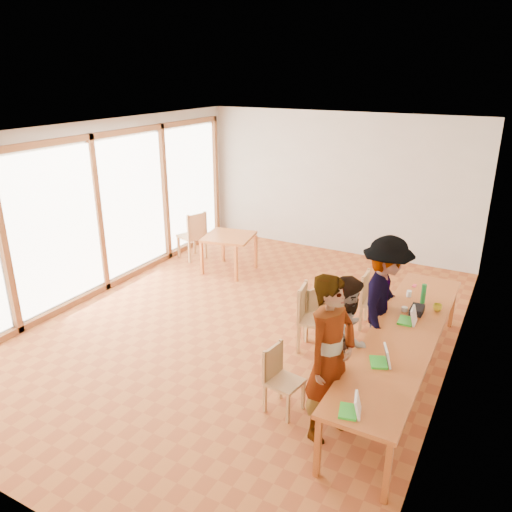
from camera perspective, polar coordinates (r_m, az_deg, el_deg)
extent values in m
plane|color=#AB5B29|center=(7.95, -1.20, -7.92)|extent=(8.00, 8.00, 0.00)
cube|color=beige|center=(10.89, 9.33, 8.13)|extent=(6.00, 0.10, 3.00)
cube|color=beige|center=(4.65, -27.09, -11.45)|extent=(6.00, 0.10, 3.00)
cube|color=beige|center=(6.50, 22.35, -1.72)|extent=(0.10, 8.00, 3.00)
cube|color=white|center=(9.14, -17.68, 5.05)|extent=(0.10, 8.00, 3.00)
cube|color=white|center=(7.04, -1.39, 14.25)|extent=(6.00, 8.00, 0.04)
cube|color=#BC6529|center=(6.49, 16.54, -8.58)|extent=(0.80, 4.00, 0.05)
cube|color=#BC6529|center=(5.22, 7.07, -20.87)|extent=(0.06, 0.06, 0.70)
cube|color=#BC6529|center=(8.42, 17.00, -4.53)|extent=(0.06, 0.06, 0.70)
cube|color=#BC6529|center=(5.09, 14.79, -22.82)|extent=(0.06, 0.06, 0.70)
cube|color=#BC6529|center=(8.34, 21.56, -5.35)|extent=(0.06, 0.06, 0.70)
cube|color=#BC6529|center=(9.77, -3.13, 2.22)|extent=(0.90, 0.90, 0.05)
cube|color=#BC6529|center=(9.79, -6.23, -0.16)|extent=(0.05, 0.05, 0.70)
cube|color=#BC6529|center=(10.40, -3.80, 1.18)|extent=(0.05, 0.05, 0.70)
cube|color=#BC6529|center=(9.39, -2.30, -0.96)|extent=(0.05, 0.05, 0.70)
cube|color=#BC6529|center=(10.03, -0.02, 0.47)|extent=(0.05, 0.05, 0.70)
cube|color=tan|center=(5.98, 3.27, -14.21)|extent=(0.43, 0.43, 0.04)
cube|color=tan|center=(5.94, 1.92, -11.95)|extent=(0.09, 0.38, 0.39)
cube|color=tan|center=(7.18, 6.82, -7.28)|extent=(0.52, 0.52, 0.04)
cube|color=tan|center=(7.10, 5.30, -5.22)|extent=(0.12, 0.45, 0.47)
cube|color=tan|center=(7.36, 7.69, -7.12)|extent=(0.51, 0.51, 0.04)
cube|color=tan|center=(7.37, 6.78, -5.12)|extent=(0.18, 0.37, 0.41)
cube|color=tan|center=(7.91, 13.55, -5.26)|extent=(0.44, 0.44, 0.04)
cube|color=tan|center=(7.84, 12.35, -3.46)|extent=(0.07, 0.42, 0.44)
cube|color=tan|center=(10.64, -7.37, 2.28)|extent=(0.61, 0.61, 0.05)
cube|color=tan|center=(10.38, -6.76, 3.43)|extent=(0.21, 0.46, 0.50)
imported|color=gray|center=(5.41, 8.48, -11.50)|extent=(0.63, 0.79, 1.88)
imported|color=gray|center=(6.21, 10.38, -8.94)|extent=(0.64, 0.79, 1.54)
imported|color=gray|center=(6.90, 14.46, -4.97)|extent=(0.75, 1.20, 1.79)
cube|color=green|center=(5.01, 10.48, -17.06)|extent=(0.22, 0.27, 0.02)
cube|color=white|center=(4.95, 11.56, -16.36)|extent=(0.12, 0.23, 0.20)
cube|color=green|center=(5.78, 13.82, -11.72)|extent=(0.26, 0.30, 0.03)
cube|color=white|center=(5.75, 14.79, -10.95)|extent=(0.16, 0.24, 0.21)
cube|color=green|center=(6.74, 16.74, -7.11)|extent=(0.19, 0.26, 0.03)
cube|color=white|center=(6.69, 17.59, -6.53)|extent=(0.09, 0.24, 0.21)
imported|color=gold|center=(7.15, 20.03, -5.55)|extent=(0.15, 0.15, 0.09)
cylinder|color=#1D8039|center=(7.27, 18.59, -4.10)|extent=(0.07, 0.07, 0.28)
cylinder|color=silver|center=(7.45, 17.09, -4.13)|extent=(0.07, 0.07, 0.09)
cylinder|color=white|center=(7.00, 16.61, -5.84)|extent=(0.08, 0.08, 0.06)
cube|color=#EF3A5C|center=(7.83, 17.65, -3.26)|extent=(0.05, 0.10, 0.01)
cube|color=black|center=(7.00, 17.92, -5.88)|extent=(0.16, 0.26, 0.09)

